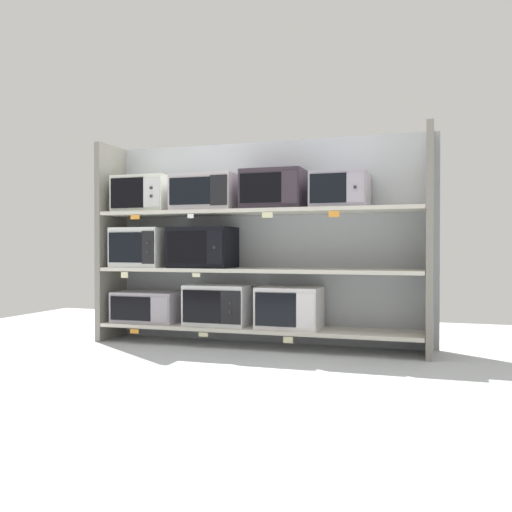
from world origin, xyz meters
The scene contains 25 objects.
ground centered at (0.00, -1.00, -0.01)m, with size 6.64×6.00×0.02m, color #B2B7BC.
back_panel centered at (0.00, 0.24, 0.85)m, with size 2.84×0.04×1.70m, color #9EA3A8.
upright_left centered at (-1.35, 0.00, 0.85)m, with size 0.05×0.44×1.70m, color gray.
upright_right centered at (1.35, 0.00, 0.85)m, with size 0.05×0.44×1.70m, color gray.
shelf_0 centered at (0.00, 0.00, 0.15)m, with size 2.64×0.44×0.03m, color beige.
microwave_0 centered at (-0.97, 0.00, 0.29)m, with size 0.57×0.37×0.26m.
microwave_1 centered at (-0.33, 0.00, 0.33)m, with size 0.53×0.35×0.33m.
microwave_2 centered at (0.28, 0.00, 0.32)m, with size 0.50×0.36×0.33m.
price_tag_0 centered at (-0.99, -0.22, 0.11)m, with size 0.08×0.00×0.04m, color orange.
price_tag_1 centered at (-0.37, -0.22, 0.11)m, with size 0.08×0.00×0.03m, color beige.
price_tag_2 centered at (0.33, -0.22, 0.10)m, with size 0.08×0.00×0.05m, color beige.
shelf_1 centered at (0.00, 0.00, 0.62)m, with size 2.64×0.44×0.03m, color beige.
microwave_3 centered at (-1.03, 0.00, 0.80)m, with size 0.45×0.41×0.34m.
microwave_4 centered at (-0.47, 0.00, 0.80)m, with size 0.52×0.38×0.34m.
price_tag_3 centered at (-1.08, -0.22, 0.57)m, with size 0.06×0.00×0.05m, color beige.
price_tag_4 centered at (-0.43, -0.22, 0.58)m, with size 0.07×0.00×0.03m, color beige.
shelf_2 centered at (0.00, 0.00, 1.09)m, with size 2.64×0.44×0.03m, color beige.
microwave_5 centered at (-1.01, 0.00, 1.26)m, with size 0.49×0.35×0.31m.
microwave_6 centered at (-0.43, 0.00, 1.26)m, with size 0.53×0.40×0.30m.
microwave_7 centered at (0.15, 0.00, 1.27)m, with size 0.49×0.37×0.32m.
microwave_8 centered at (0.69, 0.00, 1.24)m, with size 0.43×0.42×0.27m.
price_tag_5 centered at (-0.98, -0.22, 1.05)m, with size 0.08×0.00×0.04m, color orange.
price_tag_6 centered at (-0.48, -0.22, 1.06)m, with size 0.05×0.00×0.03m, color white.
price_tag_7 centered at (0.16, -0.22, 1.05)m, with size 0.09×0.00×0.04m, color beige.
price_tag_8 centered at (0.68, -0.22, 1.05)m, with size 0.08×0.00×0.05m, color orange.
Camera 1 is at (1.40, -4.32, 0.79)m, focal length 39.32 mm.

